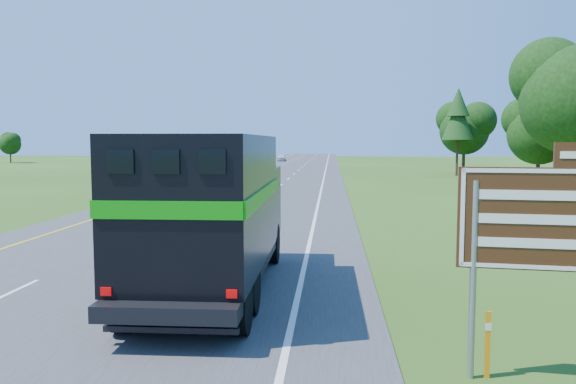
% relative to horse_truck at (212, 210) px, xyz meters
% --- Properties ---
extents(road, '(15.00, 260.00, 0.04)m').
position_rel_horse_truck_xyz_m(road, '(-3.31, 38.35, -2.15)').
color(road, '#38383A').
rests_on(road, ground).
extents(lane_markings, '(11.15, 260.00, 0.01)m').
position_rel_horse_truck_xyz_m(lane_markings, '(-3.31, 38.35, -2.13)').
color(lane_markings, yellow).
rests_on(lane_markings, road).
extents(horse_truck, '(2.95, 9.05, 3.99)m').
position_rel_horse_truck_xyz_m(horse_truck, '(0.00, 0.00, 0.00)').
color(horse_truck, black).
rests_on(horse_truck, road).
extents(white_suv, '(2.93, 6.18, 1.71)m').
position_rel_horse_truck_xyz_m(white_suv, '(-6.78, 45.26, -1.28)').
color(white_suv, silver).
rests_on(white_suv, road).
extents(far_car, '(1.72, 4.08, 1.38)m').
position_rel_horse_truck_xyz_m(far_car, '(-7.00, 98.01, -1.45)').
color(far_car, silver).
rests_on(far_car, road).
extents(exit_sign, '(2.28, 0.35, 3.88)m').
position_rel_horse_truck_xyz_m(exit_sign, '(6.22, -4.87, 0.34)').
color(exit_sign, gray).
rests_on(exit_sign, ground).
extents(delineator, '(0.09, 0.05, 1.13)m').
position_rel_horse_truck_xyz_m(delineator, '(5.59, -4.73, -1.57)').
color(delineator, orange).
rests_on(delineator, ground).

